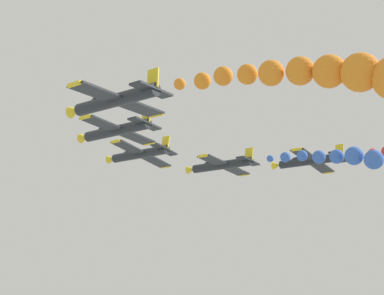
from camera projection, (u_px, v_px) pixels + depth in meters
airplane_lead at (139, 154)px, 69.08m from camera, size 9.46×10.35×2.92m
airplane_left_inner at (116, 131)px, 57.57m from camera, size 9.55×10.35×2.53m
airplane_right_inner at (221, 165)px, 71.47m from camera, size 9.53×10.35×2.61m
smoke_trail_right_inner at (342, 157)px, 60.60m from camera, size 2.47×14.49×3.43m
airplane_left_outer at (114, 100)px, 45.16m from camera, size 9.57×10.35×2.33m
airplane_right_outer at (309, 161)px, 73.76m from camera, size 9.46×10.35×2.90m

